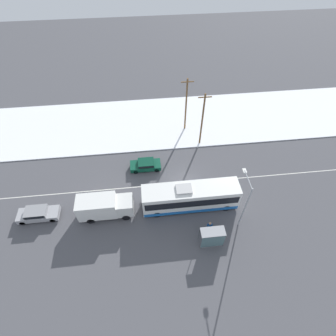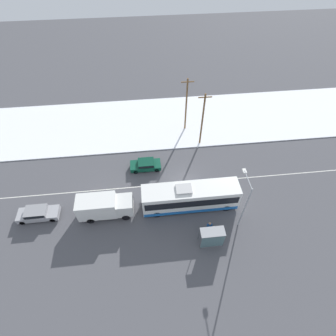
# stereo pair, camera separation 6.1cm
# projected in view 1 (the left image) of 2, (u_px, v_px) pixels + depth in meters

# --- Properties ---
(ground_plane) EXTENTS (120.00, 120.00, 0.00)m
(ground_plane) POSITION_uv_depth(u_px,v_px,m) (183.00, 183.00, 34.42)
(ground_plane) COLOR #4C4C51
(snow_lot) EXTENTS (80.00, 12.91, 0.12)m
(snow_lot) POSITION_uv_depth(u_px,v_px,m) (172.00, 121.00, 42.80)
(snow_lot) COLOR white
(snow_lot) RESTS_ON ground_plane
(lane_marking_center) EXTENTS (60.00, 0.12, 0.00)m
(lane_marking_center) POSITION_uv_depth(u_px,v_px,m) (183.00, 183.00, 34.42)
(lane_marking_center) COLOR silver
(lane_marking_center) RESTS_ON ground_plane
(city_bus) EXTENTS (11.31, 2.57, 3.58)m
(city_bus) POSITION_uv_depth(u_px,v_px,m) (190.00, 197.00, 30.83)
(city_bus) COLOR white
(city_bus) RESTS_ON ground_plane
(box_truck) EXTENTS (6.33, 2.30, 2.95)m
(box_truck) POSITION_uv_depth(u_px,v_px,m) (104.00, 206.00, 30.13)
(box_truck) COLOR silver
(box_truck) RESTS_ON ground_plane
(sedan_car) EXTENTS (4.13, 1.80, 1.32)m
(sedan_car) POSITION_uv_depth(u_px,v_px,m) (146.00, 165.00, 35.58)
(sedan_car) COLOR #0F4733
(sedan_car) RESTS_ON ground_plane
(parked_car_near_truck) EXTENTS (4.69, 1.80, 1.45)m
(parked_car_near_truck) POSITION_uv_depth(u_px,v_px,m) (38.00, 213.00, 30.46)
(parked_car_near_truck) COLOR #9E9EA3
(parked_car_near_truck) RESTS_ON ground_plane
(pedestrian_at_stop) EXTENTS (0.65, 0.29, 1.82)m
(pedestrian_at_stop) POSITION_uv_depth(u_px,v_px,m) (210.00, 226.00, 29.04)
(pedestrian_at_stop) COLOR #23232D
(pedestrian_at_stop) RESTS_ON ground_plane
(bus_shelter) EXTENTS (2.58, 1.20, 2.40)m
(bus_shelter) POSITION_uv_depth(u_px,v_px,m) (213.00, 237.00, 27.56)
(bus_shelter) COLOR gray
(bus_shelter) RESTS_ON ground_plane
(streetlamp) EXTENTS (0.36, 2.81, 6.96)m
(streetlamp) POSITION_uv_depth(u_px,v_px,m) (245.00, 198.00, 27.42)
(streetlamp) COLOR #9EA3A8
(streetlamp) RESTS_ON ground_plane
(utility_pole_roadside) EXTENTS (1.80, 0.24, 8.53)m
(utility_pole_roadside) POSITION_uv_depth(u_px,v_px,m) (202.00, 119.00, 36.08)
(utility_pole_roadside) COLOR brown
(utility_pole_roadside) RESTS_ON ground_plane
(utility_pole_snowlot) EXTENTS (1.80, 0.24, 8.73)m
(utility_pole_snowlot) POSITION_uv_depth(u_px,v_px,m) (186.00, 105.00, 38.19)
(utility_pole_snowlot) COLOR brown
(utility_pole_snowlot) RESTS_ON ground_plane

